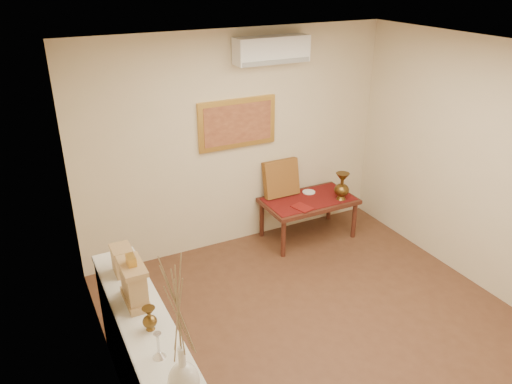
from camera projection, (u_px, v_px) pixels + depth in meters
floor at (336, 341)px, 4.86m from camera, size 4.50×4.50×0.00m
ceiling at (360, 60)px, 3.73m from camera, size 4.50×4.50×0.00m
wall_back at (237, 142)px, 6.12m from camera, size 4.00×0.02×2.70m
wall_left at (112, 280)px, 3.47m from camera, size 0.02×4.50×2.70m
wall_right at (506, 178)px, 5.11m from camera, size 0.02×4.50×2.70m
white_vase at (180, 334)px, 2.78m from camera, size 0.19×0.19×1.00m
candlestick at (158, 345)px, 3.27m from camera, size 0.09×0.09×0.20m
brass_urn_small at (149, 316)px, 3.51m from camera, size 0.11×0.11×0.24m
table_cloth at (309, 199)px, 6.50m from camera, size 1.14×0.59×0.01m
brass_urn_tall at (342, 183)px, 6.40m from camera, size 0.20×0.20×0.44m
plate at (309, 192)px, 6.67m from camera, size 0.17×0.17×0.01m
menu at (302, 207)px, 6.25m from camera, size 0.24×0.29×0.01m
cushion at (281, 178)px, 6.50m from camera, size 0.48×0.20×0.49m
display_ledge at (148, 365)px, 3.91m from camera, size 0.37×2.02×0.98m
mantel_clock at (134, 283)px, 3.78m from camera, size 0.17×0.36×0.41m
wooden_chest at (123, 260)px, 4.16m from camera, size 0.16×0.21×0.24m
low_table at (309, 204)px, 6.53m from camera, size 1.20×0.70×0.55m
painting at (237, 123)px, 5.99m from camera, size 1.00×0.06×0.60m
ac_unit at (272, 50)px, 5.71m from camera, size 0.90×0.25×0.30m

